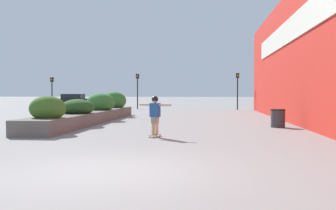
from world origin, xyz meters
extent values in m
plane|color=gray|center=(0.00, 0.00, 0.00)|extent=(300.00, 300.00, 0.00)
cube|color=red|center=(6.29, 10.54, 3.38)|extent=(0.60, 33.21, 6.77)
cube|color=silver|center=(5.95, 9.18, 4.65)|extent=(0.06, 25.55, 1.20)
cube|color=#605B54|center=(-4.13, 11.74, 0.29)|extent=(1.52, 13.53, 0.58)
ellipsoid|color=#3D6623|center=(-4.09, 6.51, 0.94)|extent=(1.39, 1.12, 0.95)
ellipsoid|color=#234C1E|center=(-4.08, 9.75, 0.86)|extent=(1.55, 1.67, 0.75)
ellipsoid|color=#33702D|center=(-4.04, 13.35, 0.98)|extent=(1.60, 1.45, 1.07)
ellipsoid|color=#33702D|center=(-4.16, 16.77, 1.02)|extent=(1.59, 1.27, 1.17)
cube|color=olive|center=(0.11, 5.70, 0.08)|extent=(0.40, 0.63, 0.01)
cylinder|color=beige|center=(0.12, 5.93, 0.03)|extent=(0.07, 0.07, 0.05)
cylinder|color=beige|center=(0.26, 5.87, 0.03)|extent=(0.07, 0.07, 0.05)
cylinder|color=beige|center=(-0.04, 5.54, 0.03)|extent=(0.07, 0.07, 0.05)
cylinder|color=beige|center=(0.10, 5.48, 0.03)|extent=(0.07, 0.07, 0.05)
cylinder|color=tan|center=(0.04, 5.73, 0.39)|extent=(0.14, 0.14, 0.61)
cylinder|color=tan|center=(0.18, 5.67, 0.39)|extent=(0.14, 0.14, 0.61)
cube|color=gray|center=(0.11, 5.70, 0.59)|extent=(0.27, 0.25, 0.22)
cube|color=#234C8C|center=(0.11, 5.70, 0.93)|extent=(0.38, 0.29, 0.47)
cylinder|color=tan|center=(-0.25, 5.86, 1.11)|extent=(0.44, 0.25, 0.08)
cylinder|color=tan|center=(0.48, 5.55, 1.11)|extent=(0.44, 0.25, 0.08)
sphere|color=tan|center=(0.11, 5.70, 1.27)|extent=(0.20, 0.20, 0.20)
sphere|color=black|center=(0.11, 5.70, 1.30)|extent=(0.23, 0.23, 0.23)
cylinder|color=#38383D|center=(4.99, 9.93, 0.38)|extent=(0.61, 0.61, 0.76)
cylinder|color=black|center=(4.99, 9.93, 0.78)|extent=(0.64, 0.64, 0.05)
cube|color=navy|center=(12.17, 34.66, 0.67)|extent=(4.12, 1.86, 0.71)
cube|color=black|center=(12.00, 34.66, 1.31)|extent=(2.27, 1.64, 0.56)
cylinder|color=black|center=(13.45, 35.55, 0.32)|extent=(0.64, 0.22, 0.64)
cylinder|color=black|center=(13.45, 33.78, 0.32)|extent=(0.64, 0.22, 0.64)
cylinder|color=black|center=(10.89, 35.55, 0.32)|extent=(0.64, 0.22, 0.64)
cylinder|color=black|center=(10.89, 33.78, 0.32)|extent=(0.64, 0.22, 0.64)
cube|color=black|center=(-12.10, 31.14, 0.65)|extent=(3.84, 1.78, 0.59)
cube|color=black|center=(-12.25, 31.14, 1.19)|extent=(2.11, 1.57, 0.49)
cylinder|color=black|center=(-10.91, 31.99, 0.35)|extent=(0.71, 0.22, 0.71)
cylinder|color=black|center=(-10.91, 30.29, 0.35)|extent=(0.71, 0.22, 0.71)
cylinder|color=black|center=(-13.29, 31.99, 0.35)|extent=(0.71, 0.22, 0.71)
cylinder|color=black|center=(-13.29, 30.29, 0.35)|extent=(0.71, 0.22, 0.71)
cylinder|color=black|center=(-4.75, 28.01, 1.45)|extent=(0.11, 0.11, 2.91)
cube|color=black|center=(-4.75, 28.01, 3.13)|extent=(0.28, 0.20, 0.45)
sphere|color=#2D2823|center=(-4.75, 27.89, 3.28)|extent=(0.15, 0.15, 0.15)
sphere|color=orange|center=(-4.75, 27.89, 3.13)|extent=(0.15, 0.15, 0.15)
sphere|color=#2D2823|center=(-4.75, 27.89, 2.98)|extent=(0.15, 0.15, 0.15)
cylinder|color=black|center=(4.59, 27.69, 1.46)|extent=(0.11, 0.11, 2.91)
cube|color=black|center=(4.59, 27.69, 3.14)|extent=(0.28, 0.20, 0.45)
sphere|color=#2D2823|center=(4.59, 27.57, 3.29)|extent=(0.15, 0.15, 0.15)
sphere|color=orange|center=(4.59, 27.57, 3.14)|extent=(0.15, 0.15, 0.15)
sphere|color=#2D2823|center=(4.59, 27.57, 2.99)|extent=(0.15, 0.15, 0.15)
cylinder|color=black|center=(-13.23, 28.06, 1.31)|extent=(0.11, 0.11, 2.62)
cube|color=black|center=(-13.23, 28.06, 2.84)|extent=(0.28, 0.20, 0.45)
sphere|color=#2D2823|center=(-13.23, 27.94, 2.99)|extent=(0.15, 0.15, 0.15)
sphere|color=orange|center=(-13.23, 27.94, 2.84)|extent=(0.15, 0.15, 0.15)
sphere|color=#2D2823|center=(-13.23, 27.94, 2.69)|extent=(0.15, 0.15, 0.15)
camera|label=1|loc=(1.92, -6.98, 1.51)|focal=40.00mm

